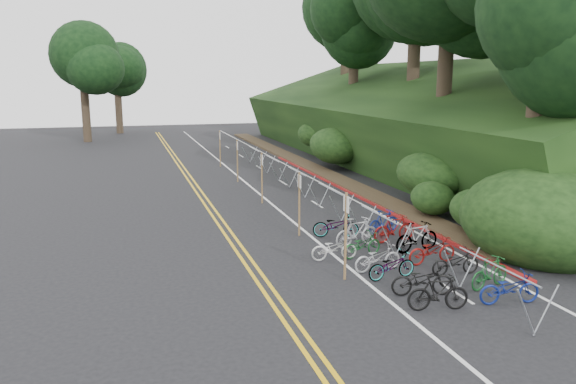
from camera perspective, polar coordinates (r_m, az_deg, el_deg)
name	(u,v)px	position (r m, az deg, el deg)	size (l,w,h in m)	color
ground	(330,281)	(17.23, 4.30, -8.97)	(120.00, 120.00, 0.00)	black
road_markings	(267,207)	(26.67, -2.11, -1.54)	(7.47, 80.00, 0.01)	gold
red_curb	(351,192)	(30.01, 6.39, -0.04)	(0.25, 28.00, 0.10)	maroon
embankment	(411,130)	(39.08, 12.34, 6.18)	(14.30, 48.14, 9.11)	black
tree_cluster	(352,7)	(40.52, 6.53, 18.18)	(31.80, 53.50, 17.22)	#2D2319
bike_rack_front	(496,277)	(15.73, 20.34, -8.12)	(1.19, 3.30, 1.27)	#969BA4
bike_racks_rest	(297,177)	(29.87, 0.89, 1.55)	(1.14, 23.00, 1.17)	#969BA4
signpost_near	(346,230)	(16.91, 5.88, -3.91)	(0.08, 0.40, 2.71)	brown
signposts_rest	(248,165)	(30.12, -4.04, 2.72)	(0.08, 18.40, 2.50)	brown
bike_front	(334,248)	(18.99, 4.70, -5.69)	(1.58, 0.55, 0.83)	beige
bike_valet	(406,251)	(18.85, 11.90, -5.85)	(3.34, 9.24, 1.09)	black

